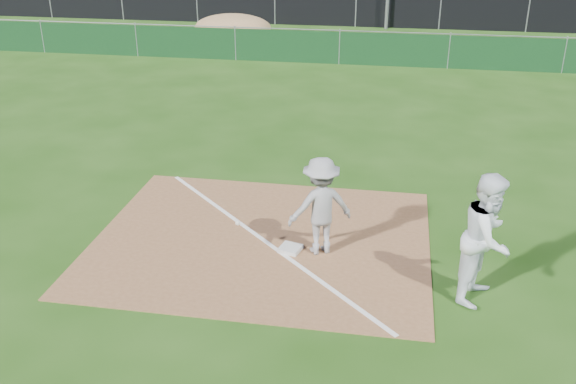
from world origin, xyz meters
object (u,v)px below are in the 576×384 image
object	(u,v)px
first_base	(290,249)
car_right	(467,1)
play_at_first	(321,206)
runner	(487,238)

from	to	relation	value
first_base	car_right	size ratio (longest dim) A/B	0.08
play_at_first	runner	world-z (taller)	runner
first_base	car_right	xyz separation A→B (m)	(5.06, 27.03, 0.63)
first_base	play_at_first	size ratio (longest dim) A/B	0.17
play_at_first	car_right	world-z (taller)	play_at_first
car_right	play_at_first	bearing A→B (deg)	177.66
first_base	play_at_first	xyz separation A→B (m)	(0.51, 0.08, 0.84)
runner	car_right	bearing A→B (deg)	19.81
runner	car_right	size ratio (longest dim) A/B	0.44
play_at_first	car_right	bearing A→B (deg)	80.40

